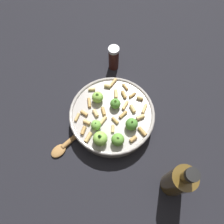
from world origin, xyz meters
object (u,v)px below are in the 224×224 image
object	(u,v)px
olive_oil_bottle	(178,181)
wooden_spoon	(79,133)
cooking_pan	(112,116)
pepper_shaker	(114,58)

from	to	relation	value
olive_oil_bottle	wooden_spoon	xyz separation A→B (m)	(-0.09, 0.31, -0.07)
cooking_pan	wooden_spoon	size ratio (longest dim) A/B	1.09
pepper_shaker	wooden_spoon	world-z (taller)	pepper_shaker
pepper_shaker	olive_oil_bottle	size ratio (longest dim) A/B	0.53
wooden_spoon	pepper_shaker	bearing A→B (deg)	23.90
pepper_shaker	olive_oil_bottle	xyz separation A→B (m)	(-0.18, -0.44, 0.03)
pepper_shaker	wooden_spoon	xyz separation A→B (m)	(-0.27, -0.12, -0.04)
cooking_pan	olive_oil_bottle	distance (m)	0.28
cooking_pan	olive_oil_bottle	world-z (taller)	olive_oil_bottle
olive_oil_bottle	wooden_spoon	distance (m)	0.34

